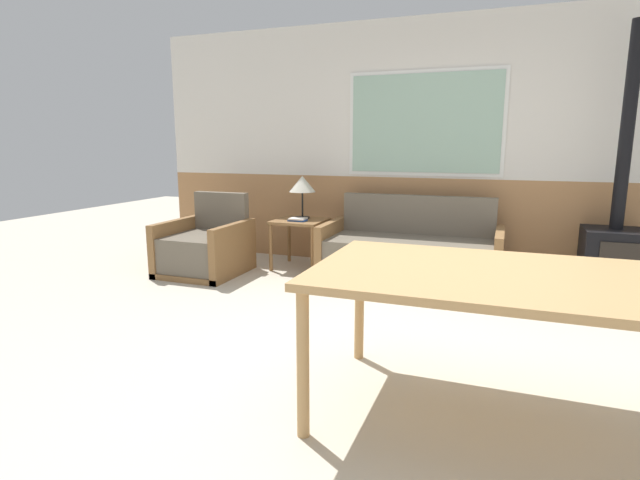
# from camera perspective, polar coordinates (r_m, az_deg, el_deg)

# --- Properties ---
(ground_plane) EXTENTS (16.00, 16.00, 0.00)m
(ground_plane) POSITION_cam_1_polar(r_m,az_deg,el_deg) (3.31, 10.15, -13.79)
(ground_plane) COLOR beige
(wall_back) EXTENTS (7.20, 0.09, 2.70)m
(wall_back) POSITION_cam_1_polar(r_m,az_deg,el_deg) (5.62, 15.42, 10.41)
(wall_back) COLOR #AD7A4C
(wall_back) RESTS_ON ground_plane
(couch) EXTENTS (1.78, 0.84, 0.84)m
(couch) POSITION_cam_1_polar(r_m,az_deg,el_deg) (5.18, 10.26, -1.73)
(couch) COLOR olive
(couch) RESTS_ON ground_plane
(armchair) EXTENTS (0.80, 0.85, 0.84)m
(armchair) POSITION_cam_1_polar(r_m,az_deg,el_deg) (5.51, -12.98, -1.08)
(armchair) COLOR olive
(armchair) RESTS_ON ground_plane
(side_table) EXTENTS (0.55, 0.55, 0.55)m
(side_table) POSITION_cam_1_polar(r_m,az_deg,el_deg) (5.56, -2.32, 1.43)
(side_table) COLOR olive
(side_table) RESTS_ON ground_plane
(table_lamp) EXTENTS (0.30, 0.30, 0.48)m
(table_lamp) POSITION_cam_1_polar(r_m,az_deg,el_deg) (5.59, -2.04, 6.30)
(table_lamp) COLOR black
(table_lamp) RESTS_ON side_table
(book_stack) EXTENTS (0.20, 0.15, 0.03)m
(book_stack) POSITION_cam_1_polar(r_m,az_deg,el_deg) (5.45, -2.57, 2.36)
(book_stack) COLOR #234799
(book_stack) RESTS_ON side_table
(dining_table) EXTENTS (1.80, 1.07, 0.77)m
(dining_table) POSITION_cam_1_polar(r_m,az_deg,el_deg) (2.57, 19.95, -4.96)
(dining_table) COLOR tan
(dining_table) RESTS_ON ground_plane
(wood_stove) EXTENTS (0.55, 0.52, 2.43)m
(wood_stove) POSITION_cam_1_polar(r_m,az_deg,el_deg) (5.33, 30.72, 0.14)
(wood_stove) COLOR black
(wood_stove) RESTS_ON ground_plane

